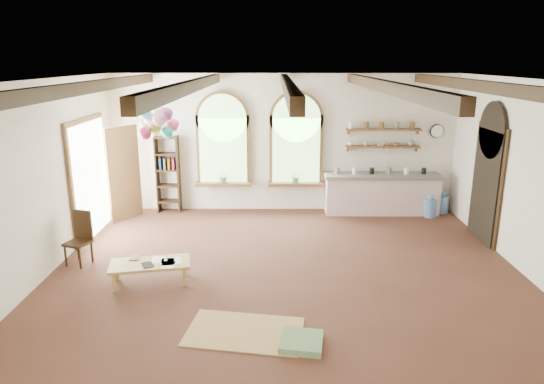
{
  "coord_description": "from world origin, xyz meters",
  "views": [
    {
      "loc": [
        -0.2,
        -7.71,
        3.51
      ],
      "look_at": [
        -0.25,
        0.6,
        1.22
      ],
      "focal_mm": 32.0,
      "sensor_mm": 36.0,
      "label": 1
    }
  ],
  "objects_px": {
    "side_chair": "(79,249)",
    "coffee_table": "(150,265)",
    "kitchen_counter": "(381,193)",
    "balloon_cluster": "(159,123)"
  },
  "relations": [
    {
      "from": "side_chair",
      "to": "coffee_table",
      "type": "bearing_deg",
      "value": -27.87
    },
    {
      "from": "kitchen_counter",
      "to": "side_chair",
      "type": "relative_size",
      "value": 2.8
    },
    {
      "from": "kitchen_counter",
      "to": "coffee_table",
      "type": "relative_size",
      "value": 2.0
    },
    {
      "from": "coffee_table",
      "to": "balloon_cluster",
      "type": "distance_m",
      "value": 2.9
    },
    {
      "from": "side_chair",
      "to": "balloon_cluster",
      "type": "relative_size",
      "value": 0.83
    },
    {
      "from": "kitchen_counter",
      "to": "coffee_table",
      "type": "bearing_deg",
      "value": -140.26
    },
    {
      "from": "kitchen_counter",
      "to": "side_chair",
      "type": "bearing_deg",
      "value": -153.38
    },
    {
      "from": "coffee_table",
      "to": "balloon_cluster",
      "type": "relative_size",
      "value": 1.16
    },
    {
      "from": "side_chair",
      "to": "balloon_cluster",
      "type": "distance_m",
      "value": 2.73
    },
    {
      "from": "kitchen_counter",
      "to": "balloon_cluster",
      "type": "bearing_deg",
      "value": -160.46
    }
  ]
}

